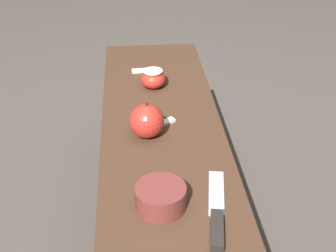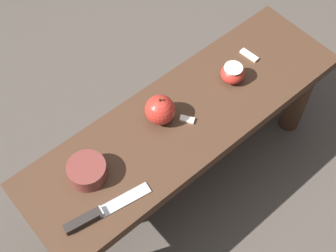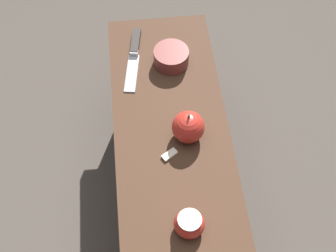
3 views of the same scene
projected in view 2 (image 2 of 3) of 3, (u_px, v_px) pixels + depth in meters
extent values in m
plane|color=#4C443D|center=(182.00, 176.00, 1.67)|extent=(8.00, 8.00, 0.00)
cube|color=#472D1E|center=(185.00, 120.00, 1.36)|extent=(1.03, 0.31, 0.04)
cylinder|color=#472D1E|center=(298.00, 97.00, 1.65)|extent=(0.07, 0.07, 0.34)
cylinder|color=#472D1E|center=(49.00, 217.00, 1.40)|extent=(0.07, 0.07, 0.34)
cylinder|color=#472D1E|center=(259.00, 65.00, 1.73)|extent=(0.07, 0.07, 0.34)
cube|color=#B7BABF|center=(125.00, 200.00, 1.20)|extent=(0.14, 0.05, 0.00)
cube|color=#B7BABF|center=(100.00, 212.00, 1.18)|extent=(0.02, 0.03, 0.02)
cube|color=#282321|center=(83.00, 221.00, 1.16)|extent=(0.10, 0.04, 0.02)
sphere|color=red|center=(160.00, 110.00, 1.31)|extent=(0.09, 0.09, 0.09)
cylinder|color=#4C3319|center=(160.00, 100.00, 1.27)|extent=(0.01, 0.01, 0.02)
ellipsoid|color=red|center=(232.00, 73.00, 1.40)|extent=(0.07, 0.07, 0.05)
cylinder|color=white|center=(233.00, 68.00, 1.38)|extent=(0.06, 0.06, 0.00)
cube|color=white|center=(249.00, 55.00, 1.47)|extent=(0.03, 0.06, 0.01)
cube|color=white|center=(187.00, 119.00, 1.34)|extent=(0.04, 0.05, 0.01)
cylinder|color=brown|center=(87.00, 171.00, 1.22)|extent=(0.10, 0.10, 0.05)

